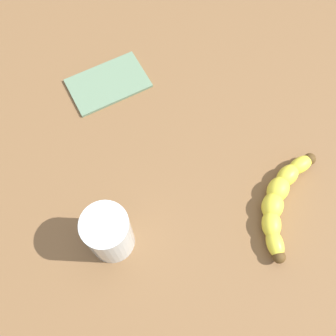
% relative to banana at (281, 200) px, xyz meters
% --- Properties ---
extents(wooden_tabletop, '(1.20, 1.20, 0.03)m').
position_rel_banana_xyz_m(wooden_tabletop, '(-0.12, 0.09, -0.03)').
color(wooden_tabletop, brown).
rests_on(wooden_tabletop, ground).
extents(banana, '(0.14, 0.18, 0.04)m').
position_rel_banana_xyz_m(banana, '(0.00, 0.00, 0.00)').
color(banana, yellow).
rests_on(banana, wooden_tabletop).
extents(smoothie_glass, '(0.07, 0.07, 0.11)m').
position_rel_banana_xyz_m(smoothie_glass, '(-0.30, -0.01, 0.03)').
color(smoothie_glass, silver).
rests_on(smoothie_glass, wooden_tabletop).
extents(folded_napkin, '(0.18, 0.14, 0.01)m').
position_rel_banana_xyz_m(folded_napkin, '(-0.26, 0.32, -0.02)').
color(folded_napkin, slate).
rests_on(folded_napkin, wooden_tabletop).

